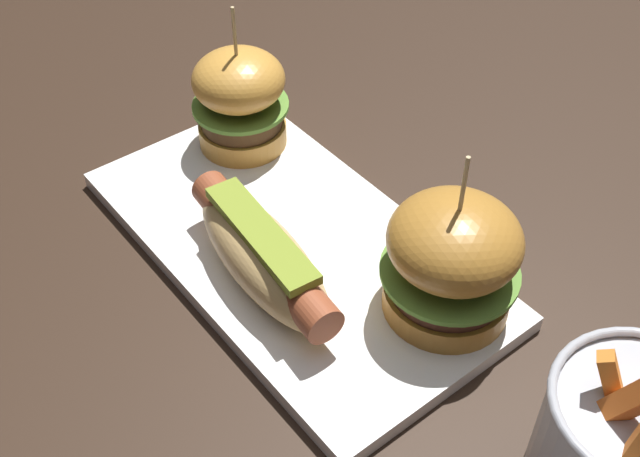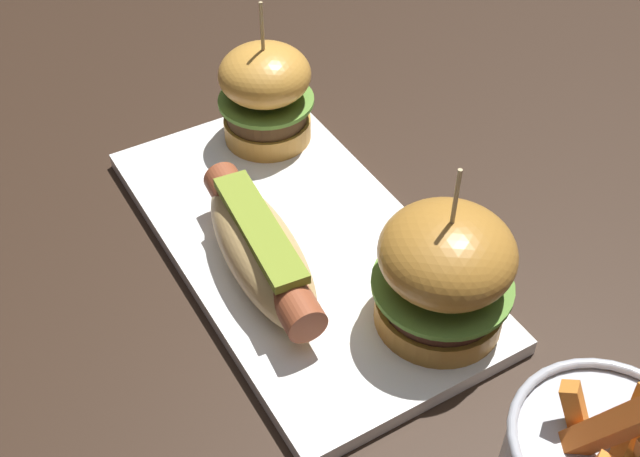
# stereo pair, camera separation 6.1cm
# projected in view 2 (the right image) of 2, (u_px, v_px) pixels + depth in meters

# --- Properties ---
(ground_plane) EXTENTS (3.00, 3.00, 0.00)m
(ground_plane) POSITION_uv_depth(u_px,v_px,m) (298.00, 249.00, 0.67)
(ground_plane) COLOR black
(platter_main) EXTENTS (0.37, 0.19, 0.01)m
(platter_main) POSITION_uv_depth(u_px,v_px,m) (298.00, 243.00, 0.66)
(platter_main) COLOR white
(platter_main) RESTS_ON ground
(hot_dog) EXTENTS (0.18, 0.07, 0.05)m
(hot_dog) POSITION_uv_depth(u_px,v_px,m) (261.00, 248.00, 0.61)
(hot_dog) COLOR tan
(hot_dog) RESTS_ON platter_main
(slider_left) EXTENTS (0.09, 0.09, 0.14)m
(slider_left) POSITION_uv_depth(u_px,v_px,m) (266.00, 94.00, 0.73)
(slider_left) COLOR gold
(slider_left) RESTS_ON platter_main
(slider_right) EXTENTS (0.10, 0.10, 0.14)m
(slider_right) POSITION_uv_depth(u_px,v_px,m) (444.00, 272.00, 0.56)
(slider_right) COLOR #B1762D
(slider_right) RESTS_ON platter_main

